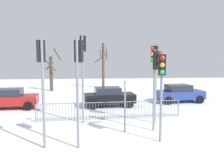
{
  "coord_description": "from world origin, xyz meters",
  "views": [
    {
      "loc": [
        -1.23,
        -11.6,
        3.9
      ],
      "look_at": [
        0.05,
        2.78,
        2.23
      ],
      "focal_mm": 40.02,
      "sensor_mm": 36.0,
      "label": 1
    }
  ],
  "objects": [
    {
      "name": "car_black_far",
      "position": [
        0.21,
        7.13,
        0.77
      ],
      "size": [
        3.93,
        2.19,
        1.47
      ],
      "rotation": [
        0.0,
        0.0,
        0.08
      ],
      "color": "black",
      "rests_on": "ground"
    },
    {
      "name": "traffic_light_rear_left",
      "position": [
        -1.61,
        2.7,
        3.72
      ],
      "size": [
        0.35,
        0.56,
        5.09
      ],
      "rotation": [
        0.0,
        0.0,
        6.1
      ],
      "color": "slate",
      "rests_on": "ground"
    },
    {
      "name": "car_blue_near",
      "position": [
        6.19,
        8.33,
        0.77
      ],
      "size": [
        3.95,
        2.23,
        1.47
      ],
      "rotation": [
        0.0,
        0.0,
        0.1
      ],
      "color": "navy",
      "rests_on": "ground"
    },
    {
      "name": "ground_plane",
      "position": [
        0.0,
        0.0,
        0.0
      ],
      "size": [
        60.0,
        60.0,
        0.0
      ],
      "primitive_type": "plane",
      "color": "white"
    },
    {
      "name": "traffic_light_mid_left",
      "position": [
        1.88,
        -1.05,
        2.96
      ],
      "size": [
        0.36,
        0.56,
        4.04
      ],
      "rotation": [
        0.0,
        0.0,
        2.89
      ],
      "color": "slate",
      "rests_on": "ground"
    },
    {
      "name": "traffic_light_mid_right",
      "position": [
        -1.68,
        -1.22,
        3.37
      ],
      "size": [
        0.39,
        0.53,
        4.61
      ],
      "rotation": [
        0.0,
        0.0,
        5.86
      ],
      "color": "slate",
      "rests_on": "ground"
    },
    {
      "name": "bare_tree_left",
      "position": [
        0.36,
        17.98,
        2.77
      ],
      "size": [
        1.66,
        1.54,
        5.3
      ],
      "color": "#473828",
      "rests_on": "ground"
    },
    {
      "name": "traffic_light_foreground_right",
      "position": [
        -3.21,
        -1.09,
        3.38
      ],
      "size": [
        0.39,
        0.53,
        4.62
      ],
      "rotation": [
        0.0,
        0.0,
        0.42
      ],
      "color": "slate",
      "rests_on": "ground"
    },
    {
      "name": "traffic_light_foreground_left",
      "position": [
        2.4,
        2.12,
        3.3
      ],
      "size": [
        0.47,
        0.47,
        4.51
      ],
      "rotation": [
        0.0,
        0.0,
        2.36
      ],
      "color": "slate",
      "rests_on": "ground"
    },
    {
      "name": "direction_sign_post",
      "position": [
        0.59,
        0.69,
        1.49
      ],
      "size": [
        0.78,
        0.18,
        2.63
      ],
      "rotation": [
        0.0,
        0.0,
        0.16
      ],
      "color": "slate",
      "rests_on": "ground"
    },
    {
      "name": "car_red_mid",
      "position": [
        -7.05,
        6.98,
        0.77
      ],
      "size": [
        3.9,
        2.13,
        1.47
      ],
      "rotation": [
        0.0,
        0.0,
        0.06
      ],
      "color": "maroon",
      "rests_on": "ground"
    },
    {
      "name": "pedestrian_guard_railing",
      "position": [
        -0.01,
        3.33,
        0.55
      ],
      "size": [
        8.87,
        0.61,
        1.07
      ],
      "rotation": [
        0.0,
        0.0,
        0.06
      ],
      "color": "slate",
      "rests_on": "ground"
    },
    {
      "name": "traffic_light_rear_right",
      "position": [
        2.1,
        0.64,
        3.07
      ],
      "size": [
        0.38,
        0.54,
        4.19
      ],
      "rotation": [
        0.0,
        0.0,
        3.52
      ],
      "color": "slate",
      "rests_on": "ground"
    },
    {
      "name": "bare_tree_right",
      "position": [
        -5.39,
        16.01,
        2.06
      ],
      "size": [
        1.75,
        1.75,
        4.66
      ],
      "color": "#473828",
      "rests_on": "ground"
    }
  ]
}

